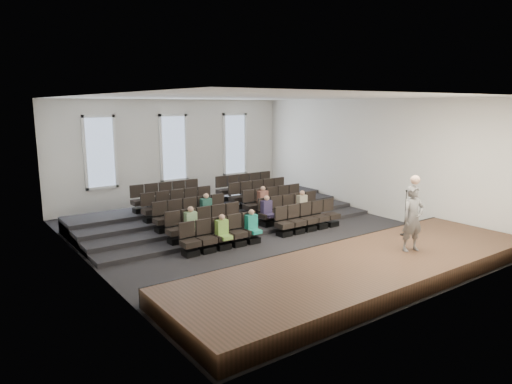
% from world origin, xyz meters
% --- Properties ---
extents(ground, '(14.00, 14.00, 0.00)m').
position_xyz_m(ground, '(0.00, 0.00, 0.00)').
color(ground, black).
rests_on(ground, ground).
extents(ceiling, '(12.00, 14.00, 0.02)m').
position_xyz_m(ceiling, '(0.00, 0.00, 5.01)').
color(ceiling, white).
rests_on(ceiling, ground).
extents(wall_back, '(12.00, 0.04, 5.00)m').
position_xyz_m(wall_back, '(0.00, 7.02, 2.50)').
color(wall_back, silver).
rests_on(wall_back, ground).
extents(wall_front, '(12.00, 0.04, 5.00)m').
position_xyz_m(wall_front, '(0.00, -7.02, 2.50)').
color(wall_front, silver).
rests_on(wall_front, ground).
extents(wall_left, '(0.04, 14.00, 5.00)m').
position_xyz_m(wall_left, '(-6.02, 0.00, 2.50)').
color(wall_left, silver).
rests_on(wall_left, ground).
extents(wall_right, '(0.04, 14.00, 5.00)m').
position_xyz_m(wall_right, '(6.02, 0.00, 2.50)').
color(wall_right, silver).
rests_on(wall_right, ground).
extents(stage, '(11.80, 3.60, 0.50)m').
position_xyz_m(stage, '(0.00, -5.10, 0.25)').
color(stage, '#4C2F20').
rests_on(stage, ground).
extents(stage_lip, '(11.80, 0.06, 0.52)m').
position_xyz_m(stage_lip, '(0.00, -3.33, 0.25)').
color(stage_lip, black).
rests_on(stage_lip, ground).
extents(risers, '(11.80, 4.80, 0.60)m').
position_xyz_m(risers, '(0.00, 3.17, 0.20)').
color(risers, black).
rests_on(risers, ground).
extents(seating_rows, '(6.80, 4.70, 1.67)m').
position_xyz_m(seating_rows, '(-0.00, 1.54, 0.68)').
color(seating_rows, black).
rests_on(seating_rows, ground).
extents(windows, '(8.44, 0.10, 3.24)m').
position_xyz_m(windows, '(0.00, 6.95, 2.70)').
color(windows, white).
rests_on(windows, wall_back).
extents(audience, '(5.45, 2.64, 1.10)m').
position_xyz_m(audience, '(-0.28, 0.45, 0.83)').
color(audience, '#7DB347').
rests_on(audience, seating_rows).
extents(speaker, '(0.81, 0.63, 1.95)m').
position_xyz_m(speaker, '(1.71, -5.30, 1.47)').
color(speaker, slate).
rests_on(speaker, stage).
extents(mic_stand, '(0.25, 0.25, 1.52)m').
position_xyz_m(mic_stand, '(2.92, -4.16, 0.95)').
color(mic_stand, black).
rests_on(mic_stand, stage).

